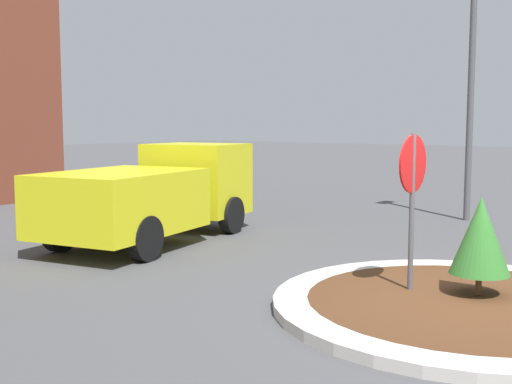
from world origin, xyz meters
The scene contains 6 objects.
ground_plane centered at (0.00, 0.00, 0.00)m, with size 120.00×120.00×0.00m, color #474749.
traffic_island centered at (0.00, 0.00, 0.07)m, with size 5.03×5.03×0.14m.
stop_sign centered at (0.05, 0.82, 1.60)m, with size 0.79×0.07×2.29m.
island_shrub centered at (0.36, -0.02, 0.94)m, with size 0.79×0.79×1.31m.
utility_truck centered at (0.91, 6.86, 1.00)m, with size 5.50×3.15×1.96m.
light_pole centered at (7.72, 2.88, 3.53)m, with size 0.70×0.30×5.98m.
Camera 1 is at (-8.03, -2.90, 2.42)m, focal length 45.00 mm.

